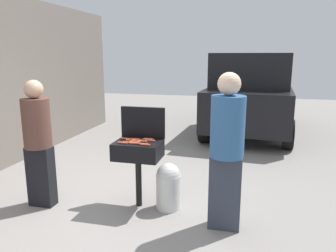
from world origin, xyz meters
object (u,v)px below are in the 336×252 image
object	(u,v)px
person_left	(38,139)
person_right	(227,147)
hot_dog_5	(135,142)
hot_dog_6	(150,141)
hot_dog_3	(135,139)
hot_dog_4	(134,143)
parked_minivan	(251,92)
hot_dog_1	(123,143)
hot_dog_9	(143,144)
bbq_grill	(138,152)
hot_dog_8	(131,141)
hot_dog_10	(145,145)
hot_dog_13	(128,142)
hot_dog_11	(142,141)
hot_dog_2	(149,139)
hot_dog_12	(147,140)
propane_tank	(168,185)
hot_dog_7	(138,140)
hot_dog_0	(126,139)

from	to	relation	value
person_left	person_right	size ratio (longest dim) A/B	0.93
hot_dog_5	person_right	world-z (taller)	person_right
hot_dog_6	hot_dog_3	bearing A→B (deg)	172.27
hot_dog_4	parked_minivan	xyz separation A→B (m)	(1.44, 4.98, 0.13)
hot_dog_1	hot_dog_9	xyz separation A→B (m)	(0.26, 0.01, 0.00)
bbq_grill	hot_dog_6	distance (m)	0.22
hot_dog_8	person_right	bearing A→B (deg)	-13.21
bbq_grill	hot_dog_5	world-z (taller)	hot_dog_5
hot_dog_10	hot_dog_13	size ratio (longest dim) A/B	1.00
hot_dog_4	person_right	world-z (taller)	person_right
bbq_grill	hot_dog_9	bearing A→B (deg)	-47.78
hot_dog_1	hot_dog_13	size ratio (longest dim) A/B	1.00
hot_dog_11	hot_dog_4	bearing A→B (deg)	-123.03
hot_dog_1	hot_dog_8	xyz separation A→B (m)	(0.06, 0.13, 0.00)
person_right	hot_dog_9	bearing A→B (deg)	-11.44
hot_dog_2	hot_dog_4	bearing A→B (deg)	-116.07
bbq_grill	person_left	size ratio (longest dim) A/B	0.53
hot_dog_1	parked_minivan	bearing A→B (deg)	72.44
hot_dog_3	person_right	xyz separation A→B (m)	(1.21, -0.38, 0.08)
hot_dog_1	hot_dog_9	world-z (taller)	same
person_left	parked_minivan	bearing A→B (deg)	56.61
hot_dog_1	hot_dog_8	size ratio (longest dim) A/B	1.00
hot_dog_3	hot_dog_8	bearing A→B (deg)	-108.67
bbq_grill	hot_dog_10	bearing A→B (deg)	-46.75
hot_dog_4	person_left	distance (m)	1.26
hot_dog_4	person_left	world-z (taller)	person_left
hot_dog_3	hot_dog_12	size ratio (longest dim) A/B	1.00
hot_dog_13	parked_minivan	bearing A→B (deg)	72.87
hot_dog_2	person_left	distance (m)	1.43
hot_dog_4	hot_dog_11	world-z (taller)	same
hot_dog_4	hot_dog_9	xyz separation A→B (m)	(0.12, -0.00, 0.00)
hot_dog_11	hot_dog_12	xyz separation A→B (m)	(0.04, 0.10, 0.00)
hot_dog_6	propane_tank	distance (m)	0.63
hot_dog_9	hot_dog_8	bearing A→B (deg)	150.31
hot_dog_6	person_left	distance (m)	1.45
hot_dog_4	hot_dog_7	xyz separation A→B (m)	(-0.00, 0.15, 0.00)
person_left	hot_dog_12	bearing A→B (deg)	9.77
hot_dog_2	person_left	xyz separation A→B (m)	(-1.37, -0.41, 0.01)
person_left	person_right	bearing A→B (deg)	-6.03
hot_dog_5	hot_dog_7	distance (m)	0.08
hot_dog_5	parked_minivan	distance (m)	5.12
bbq_grill	parked_minivan	size ratio (longest dim) A/B	0.20
person_right	hot_dog_3	bearing A→B (deg)	-19.17
hot_dog_5	hot_dog_12	world-z (taller)	same
hot_dog_11	propane_tank	world-z (taller)	hot_dog_11
hot_dog_0	hot_dog_11	size ratio (longest dim) A/B	1.00
hot_dog_0	parked_minivan	xyz separation A→B (m)	(1.62, 4.79, 0.13)
person_right	hot_dog_10	bearing A→B (deg)	-9.92
hot_dog_13	hot_dog_10	bearing A→B (deg)	-14.87
hot_dog_13	person_left	world-z (taller)	person_left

